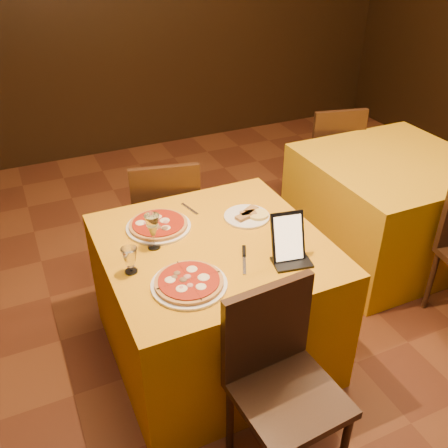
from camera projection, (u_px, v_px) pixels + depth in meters
name	position (u px, v px, depth m)	size (l,w,h in m)	color
floor	(300.00, 385.00, 2.70)	(6.00, 7.00, 0.01)	#5E2D19
wall_back	(112.00, 9.00, 4.65)	(6.00, 0.01, 2.80)	black
main_table	(214.00, 300.00, 2.72)	(1.10, 1.10, 0.75)	orange
side_table	(387.00, 208.00, 3.56)	(1.10, 1.10, 0.75)	#D0960D
chair_main_near	(289.00, 397.00, 2.07)	(0.36, 0.36, 0.91)	black
chair_main_far	(165.00, 217.00, 3.30)	(0.42, 0.42, 0.91)	black
chair_side_far	(326.00, 156.00, 4.12)	(0.36, 0.36, 0.91)	black
pizza_near	(189.00, 283.00, 2.22)	(0.34, 0.34, 0.03)	white
pizza_far	(158.00, 226.00, 2.63)	(0.34, 0.34, 0.03)	white
cutlet_dish	(247.00, 216.00, 2.72)	(0.25, 0.25, 0.03)	white
wine_glass	(153.00, 231.00, 2.43)	(0.09, 0.09, 0.19)	#E5EA85
water_glass	(130.00, 260.00, 2.28)	(0.07, 0.07, 0.13)	silver
tablet	(288.00, 237.00, 2.34)	(0.16, 0.01, 0.24)	black
knife	(244.00, 262.00, 2.37)	(0.19, 0.02, 0.01)	silver
fork_near	(167.00, 294.00, 2.17)	(0.15, 0.02, 0.01)	#ADACB3
fork_far	(190.00, 209.00, 2.80)	(0.15, 0.02, 0.01)	silver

